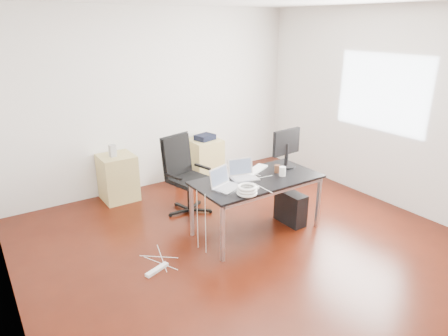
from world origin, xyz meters
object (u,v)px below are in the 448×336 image
filing_cabinet_left (118,177)px  pc_tower (290,208)px  filing_cabinet_right (205,159)px  desk (257,182)px  office_chair (184,171)px

filing_cabinet_left → pc_tower: size_ratio=1.56×
filing_cabinet_right → desk: bearing=-101.8°
filing_cabinet_left → desk: bearing=-60.0°
desk → pc_tower: (0.52, -0.08, -0.46)m
filing_cabinet_left → office_chair: bearing=-54.8°
filing_cabinet_left → pc_tower: bearing=-50.9°
desk → filing_cabinet_right: size_ratio=2.29×
desk → office_chair: 1.14m
desk → filing_cabinet_left: (-1.13, 1.95, -0.33)m
pc_tower → filing_cabinet_left: bearing=128.9°
office_chair → filing_cabinet_left: office_chair is taller
filing_cabinet_left → pc_tower: 2.62m
office_chair → pc_tower: size_ratio=2.40×
filing_cabinet_left → filing_cabinet_right: same height
filing_cabinet_right → office_chair: bearing=-133.9°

